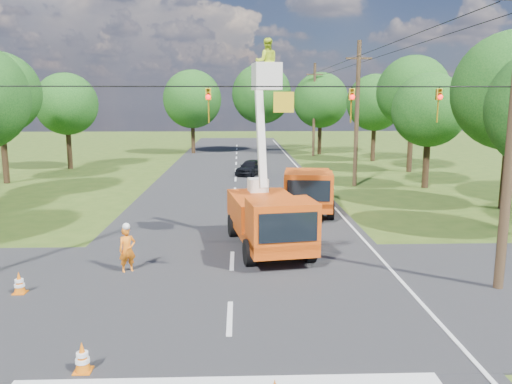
{
  "coord_description": "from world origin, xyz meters",
  "views": [
    {
      "loc": [
        0.28,
        -12.8,
        5.85
      ],
      "look_at": [
        0.9,
        5.21,
        2.6
      ],
      "focal_mm": 35.0,
      "sensor_mm": 36.0,
      "label": 1
    }
  ],
  "objects_px": {
    "traffic_cone_8": "(246,209)",
    "tree_right_d": "(413,92)",
    "traffic_cone_4": "(19,283)",
    "traffic_cone_0": "(82,358)",
    "tree_far_b": "(262,94)",
    "ground_worker": "(127,250)",
    "traffic_cone_7": "(289,194)",
    "traffic_cone_2": "(289,234)",
    "tree_far_a": "(192,99)",
    "tree_far_c": "(320,100)",
    "tree_right_e": "(375,103)",
    "pole_right_far": "(314,109)",
    "tree_left_f": "(66,104)",
    "distant_car": "(251,167)",
    "traffic_cone_3": "(288,222)",
    "tree_right_c": "(429,110)",
    "pole_right_near": "(512,127)",
    "pole_right_mid": "(357,113)",
    "bucket_truck": "(269,207)",
    "second_truck": "(308,189)"
  },
  "relations": [
    {
      "from": "traffic_cone_8",
      "to": "tree_right_d",
      "type": "xyz_separation_m",
      "value": [
        14.17,
        16.45,
        6.32
      ]
    },
    {
      "from": "traffic_cone_4",
      "to": "traffic_cone_8",
      "type": "relative_size",
      "value": 1.0
    },
    {
      "from": "traffic_cone_0",
      "to": "tree_far_b",
      "type": "bearing_deg",
      "value": 82.92
    },
    {
      "from": "ground_worker",
      "to": "traffic_cone_7",
      "type": "bearing_deg",
      "value": 33.62
    },
    {
      "from": "traffic_cone_7",
      "to": "traffic_cone_2",
      "type": "bearing_deg",
      "value": -95.79
    },
    {
      "from": "traffic_cone_0",
      "to": "traffic_cone_8",
      "type": "bearing_deg",
      "value": 75.94
    },
    {
      "from": "tree_right_d",
      "to": "tree_far_a",
      "type": "bearing_deg",
      "value": 141.06
    },
    {
      "from": "traffic_cone_7",
      "to": "tree_far_b",
      "type": "bearing_deg",
      "value": 90.59
    },
    {
      "from": "traffic_cone_0",
      "to": "tree_far_c",
      "type": "relative_size",
      "value": 0.08
    },
    {
      "from": "tree_right_e",
      "to": "pole_right_far",
      "type": "bearing_deg",
      "value": 136.67
    },
    {
      "from": "tree_far_c",
      "to": "tree_left_f",
      "type": "bearing_deg",
      "value": -153.72
    },
    {
      "from": "distant_car",
      "to": "traffic_cone_0",
      "type": "relative_size",
      "value": 5.29
    },
    {
      "from": "pole_right_far",
      "to": "tree_left_f",
      "type": "xyz_separation_m",
      "value": [
        -23.3,
        -10.0,
        0.58
      ]
    },
    {
      "from": "traffic_cone_8",
      "to": "pole_right_far",
      "type": "xyz_separation_m",
      "value": [
        7.87,
        29.45,
        4.75
      ]
    },
    {
      "from": "pole_right_far",
      "to": "tree_far_a",
      "type": "relative_size",
      "value": 1.05
    },
    {
      "from": "ground_worker",
      "to": "tree_far_c",
      "type": "bearing_deg",
      "value": 43.97
    },
    {
      "from": "pole_right_far",
      "to": "tree_far_b",
      "type": "height_order",
      "value": "tree_far_b"
    },
    {
      "from": "tree_right_e",
      "to": "traffic_cone_3",
      "type": "bearing_deg",
      "value": -112.41
    },
    {
      "from": "traffic_cone_8",
      "to": "tree_right_d",
      "type": "distance_m",
      "value": 22.61
    },
    {
      "from": "tree_far_c",
      "to": "tree_right_c",
      "type": "bearing_deg",
      "value": -80.86
    },
    {
      "from": "pole_right_far",
      "to": "tree_far_b",
      "type": "xyz_separation_m",
      "value": [
        -5.5,
        5.0,
        1.7
      ]
    },
    {
      "from": "tree_far_a",
      "to": "tree_far_c",
      "type": "distance_m",
      "value": 14.53
    },
    {
      "from": "distant_car",
      "to": "traffic_cone_3",
      "type": "xyz_separation_m",
      "value": [
        1.28,
        -17.82,
        -0.28
      ]
    },
    {
      "from": "pole_right_near",
      "to": "tree_left_f",
      "type": "relative_size",
      "value": 1.19
    },
    {
      "from": "distant_car",
      "to": "pole_right_mid",
      "type": "distance_m",
      "value": 10.14
    },
    {
      "from": "traffic_cone_3",
      "to": "bucket_truck",
      "type": "bearing_deg",
      "value": -109.17
    },
    {
      "from": "tree_far_b",
      "to": "traffic_cone_3",
      "type": "bearing_deg",
      "value": -90.71
    },
    {
      "from": "pole_right_far",
      "to": "tree_right_e",
      "type": "relative_size",
      "value": 1.16
    },
    {
      "from": "pole_right_far",
      "to": "tree_far_c",
      "type": "relative_size",
      "value": 1.09
    },
    {
      "from": "traffic_cone_2",
      "to": "traffic_cone_8",
      "type": "xyz_separation_m",
      "value": [
        -1.75,
        5.05,
        0.0
      ]
    },
    {
      "from": "tree_right_d",
      "to": "traffic_cone_2",
      "type": "bearing_deg",
      "value": -120.02
    },
    {
      "from": "traffic_cone_7",
      "to": "tree_left_f",
      "type": "bearing_deg",
      "value": 139.88
    },
    {
      "from": "traffic_cone_8",
      "to": "tree_far_b",
      "type": "relative_size",
      "value": 0.07
    },
    {
      "from": "traffic_cone_8",
      "to": "tree_far_c",
      "type": "xyz_separation_m",
      "value": [
        8.87,
        31.45,
        5.7
      ]
    },
    {
      "from": "ground_worker",
      "to": "tree_left_f",
      "type": "relative_size",
      "value": 0.19
    },
    {
      "from": "tree_right_c",
      "to": "pole_right_near",
      "type": "bearing_deg",
      "value": -103.89
    },
    {
      "from": "traffic_cone_8",
      "to": "bucket_truck",
      "type": "bearing_deg",
      "value": -82.17
    },
    {
      "from": "second_truck",
      "to": "tree_left_f",
      "type": "distance_m",
      "value": 26.7
    },
    {
      "from": "traffic_cone_8",
      "to": "tree_far_b",
      "type": "height_order",
      "value": "tree_far_b"
    },
    {
      "from": "tree_far_a",
      "to": "second_truck",
      "type": "bearing_deg",
      "value": -74.09
    },
    {
      "from": "traffic_cone_7",
      "to": "tree_far_c",
      "type": "height_order",
      "value": "tree_far_c"
    },
    {
      "from": "tree_left_f",
      "to": "tree_right_c",
      "type": "distance_m",
      "value": 30.09
    },
    {
      "from": "traffic_cone_2",
      "to": "tree_right_d",
      "type": "distance_m",
      "value": 25.63
    },
    {
      "from": "bucket_truck",
      "to": "traffic_cone_3",
      "type": "bearing_deg",
      "value": 61.83
    },
    {
      "from": "tree_right_d",
      "to": "tree_right_e",
      "type": "distance_m",
      "value": 8.11
    },
    {
      "from": "tree_right_c",
      "to": "traffic_cone_3",
      "type": "bearing_deg",
      "value": -133.31
    },
    {
      "from": "pole_right_far",
      "to": "bucket_truck",
      "type": "bearing_deg",
      "value": -101.25
    },
    {
      "from": "traffic_cone_7",
      "to": "tree_far_a",
      "type": "xyz_separation_m",
      "value": [
        -8.31,
        28.26,
        5.83
      ]
    },
    {
      "from": "pole_right_far",
      "to": "tree_left_f",
      "type": "distance_m",
      "value": 25.36
    },
    {
      "from": "bucket_truck",
      "to": "tree_far_b",
      "type": "distance_m",
      "value": 40.78
    }
  ]
}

